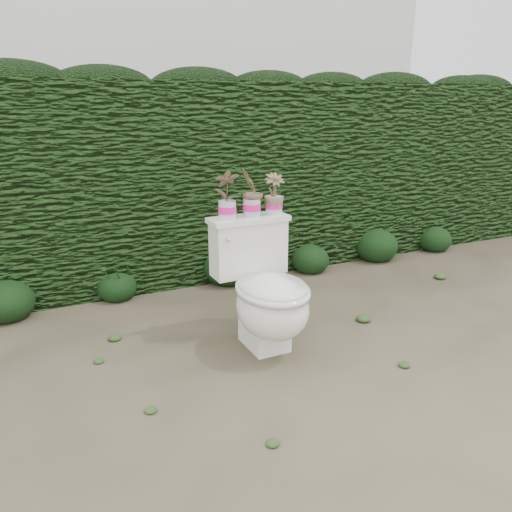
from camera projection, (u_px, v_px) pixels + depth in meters
name	position (u px, v px, depth m)	size (l,w,h in m)	color
ground	(279.00, 337.00, 3.21)	(60.00, 60.00, 0.00)	#6D634B
hedge	(196.00, 179.00, 4.35)	(8.00, 1.00, 1.60)	#254818
house_wall	(142.00, 64.00, 8.03)	(8.00, 3.50, 4.00)	silver
toilet	(266.00, 293.00, 2.98)	(0.50, 0.69, 0.78)	white
potted_plant_left	(227.00, 196.00, 2.96)	(0.15, 0.10, 0.28)	#216C2B
potted_plant_center	(252.00, 194.00, 3.03)	(0.15, 0.12, 0.28)	#216C2B
potted_plant_right	(274.00, 195.00, 3.10)	(0.13, 0.13, 0.24)	#216C2B
liriope_clump_1	(6.00, 298.00, 3.46)	(0.38, 0.38, 0.30)	black
liriope_clump_2	(117.00, 283.00, 3.81)	(0.30, 0.30, 0.24)	black
liriope_clump_3	(228.00, 262.00, 4.14)	(0.43, 0.43, 0.34)	black
liriope_clump_4	(310.00, 256.00, 4.41)	(0.33, 0.33, 0.27)	black
liriope_clump_5	(376.00, 243.00, 4.73)	(0.41, 0.41, 0.33)	black
liriope_clump_6	(435.00, 237.00, 5.04)	(0.34, 0.34, 0.27)	black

